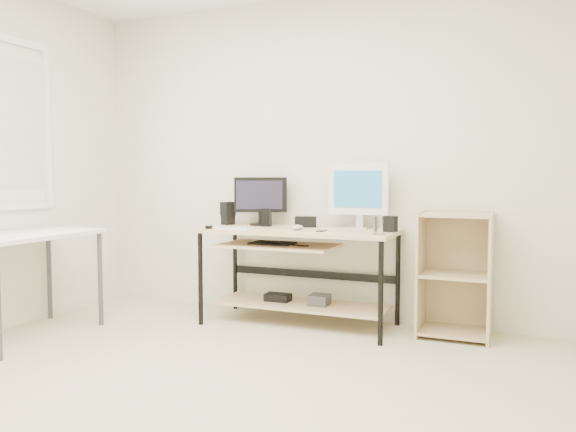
% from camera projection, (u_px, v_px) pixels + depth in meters
% --- Properties ---
extents(room, '(4.01, 4.01, 2.62)m').
position_uv_depth(room, '(157.00, 144.00, 2.84)').
color(room, beige).
rests_on(room, ground).
extents(desk, '(1.50, 0.65, 0.75)m').
position_uv_depth(desk, '(296.00, 256.00, 4.34)').
color(desk, '#DCBB8C').
rests_on(desk, ground).
extents(side_table, '(0.60, 1.00, 0.75)m').
position_uv_depth(side_table, '(26.00, 244.00, 3.99)').
color(side_table, white).
rests_on(side_table, ground).
extents(shelf_unit, '(0.50, 0.40, 0.90)m').
position_uv_depth(shelf_unit, '(455.00, 274.00, 4.05)').
color(shelf_unit, tan).
rests_on(shelf_unit, ground).
extents(black_monitor, '(0.41, 0.22, 0.40)m').
position_uv_depth(black_monitor, '(261.00, 198.00, 4.62)').
color(black_monitor, black).
rests_on(black_monitor, desk).
extents(white_imac, '(0.47, 0.15, 0.50)m').
position_uv_depth(white_imac, '(358.00, 191.00, 4.33)').
color(white_imac, silver).
rests_on(white_imac, desk).
extents(keyboard, '(0.38, 0.13, 0.01)m').
position_uv_depth(keyboard, '(229.00, 228.00, 4.31)').
color(keyboard, white).
rests_on(keyboard, desk).
extents(mouse, '(0.10, 0.13, 0.04)m').
position_uv_depth(mouse, '(297.00, 227.00, 4.22)').
color(mouse, '#B9B9BE').
rests_on(mouse, desk).
extents(center_speaker, '(0.19, 0.13, 0.09)m').
position_uv_depth(center_speaker, '(306.00, 222.00, 4.46)').
color(center_speaker, black).
rests_on(center_speaker, desk).
extents(speaker_left, '(0.13, 0.13, 0.19)m').
position_uv_depth(speaker_left, '(228.00, 213.00, 4.69)').
color(speaker_left, black).
rests_on(speaker_left, desk).
extents(speaker_right, '(0.10, 0.10, 0.11)m').
position_uv_depth(speaker_right, '(390.00, 224.00, 4.09)').
color(speaker_right, black).
rests_on(speaker_right, desk).
extents(audio_controller, '(0.07, 0.05, 0.14)m').
position_uv_depth(audio_controller, '(267.00, 218.00, 4.52)').
color(audio_controller, black).
rests_on(audio_controller, desk).
extents(volume_puck, '(0.06, 0.06, 0.03)m').
position_uv_depth(volume_puck, '(209.00, 227.00, 4.33)').
color(volume_puck, black).
rests_on(volume_puck, desk).
extents(smartphone, '(0.05, 0.10, 0.01)m').
position_uv_depth(smartphone, '(321.00, 231.00, 4.13)').
color(smartphone, black).
rests_on(smartphone, desk).
extents(coaster, '(0.11, 0.11, 0.01)m').
position_uv_depth(coaster, '(378.00, 234.00, 3.89)').
color(coaster, '#9E6C47').
rests_on(coaster, desk).
extents(drinking_glass, '(0.09, 0.09, 0.13)m').
position_uv_depth(drinking_glass, '(378.00, 224.00, 3.89)').
color(drinking_glass, white).
rests_on(drinking_glass, coaster).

